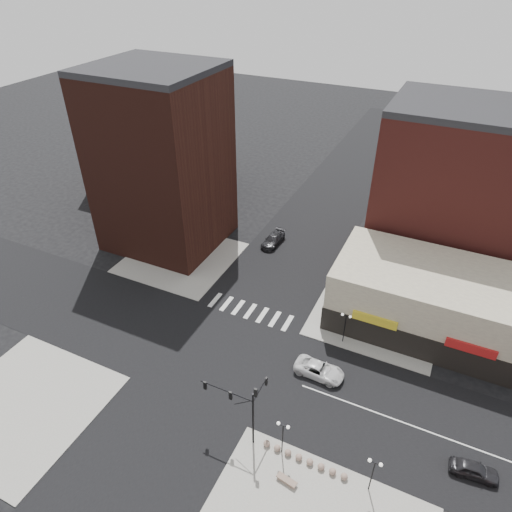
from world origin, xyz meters
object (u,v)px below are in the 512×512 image
at_px(traffic_signal, 245,402).
at_px(street_lamp_se_b, 374,468).
at_px(stone_bench, 287,481).
at_px(street_lamp_ne, 346,321).
at_px(dark_sedan_east, 474,470).
at_px(street_lamp_se_a, 283,431).
at_px(dark_sedan_north, 273,240).
at_px(white_suv, 319,370).

relative_size(traffic_signal, street_lamp_se_b, 1.87).
bearing_deg(stone_bench, street_lamp_se_b, 29.85).
xyz_separation_m(street_lamp_ne, dark_sedan_east, (14.93, -10.72, -2.59)).
height_order(street_lamp_se_a, street_lamp_ne, same).
bearing_deg(street_lamp_se_b, dark_sedan_north, 125.60).
xyz_separation_m(street_lamp_se_b, stone_bench, (-6.53, -2.42, -2.94)).
bearing_deg(dark_sedan_east, dark_sedan_north, 43.83).
bearing_deg(street_lamp_se_b, dark_sedan_east, 33.65).
distance_m(street_lamp_ne, white_suv, 6.43).
xyz_separation_m(traffic_signal, dark_sedan_north, (-10.98, 31.60, -4.19)).
height_order(dark_sedan_north, stone_bench, dark_sedan_north).
relative_size(traffic_signal, street_lamp_se_a, 1.87).
bearing_deg(street_lamp_se_b, street_lamp_se_a, 180.00).
bearing_deg(dark_sedan_north, street_lamp_ne, -42.27).
bearing_deg(traffic_signal, white_suv, 68.94).
xyz_separation_m(street_lamp_se_b, dark_sedan_east, (7.93, 5.28, -2.59)).
relative_size(street_lamp_se_b, dark_sedan_north, 0.78).
xyz_separation_m(street_lamp_se_b, street_lamp_ne, (-7.00, 16.00, 0.00)).
relative_size(traffic_signal, stone_bench, 4.04).
xyz_separation_m(white_suv, dark_sedan_north, (-14.83, 21.60, 0.03)).
bearing_deg(dark_sedan_north, stone_bench, -61.85).
bearing_deg(street_lamp_se_b, stone_bench, -159.66).
relative_size(street_lamp_se_a, street_lamp_ne, 1.00).
distance_m(traffic_signal, white_suv, 11.52).
distance_m(white_suv, stone_bench, 12.67).
height_order(traffic_signal, dark_sedan_east, traffic_signal).
bearing_deg(white_suv, street_lamp_se_a, -178.55).
distance_m(street_lamp_se_a, dark_sedan_north, 35.12).
relative_size(street_lamp_ne, dark_sedan_east, 1.01).
bearing_deg(dark_sedan_east, street_lamp_ne, 48.96).
relative_size(street_lamp_ne, white_suv, 0.78).
relative_size(white_suv, stone_bench, 2.79).
distance_m(street_lamp_se_a, white_suv, 10.48).
relative_size(street_lamp_se_b, white_suv, 0.78).
xyz_separation_m(traffic_signal, white_suv, (3.85, 10.00, -4.22)).
distance_m(street_lamp_ne, dark_sedan_north, 22.43).
xyz_separation_m(street_lamp_se_a, dark_sedan_north, (-14.74, 31.77, -2.52)).
xyz_separation_m(street_lamp_se_b, white_suv, (-7.91, 10.17, -2.55)).
height_order(street_lamp_se_a, dark_sedan_east, street_lamp_se_a).
height_order(street_lamp_se_a, white_suv, street_lamp_se_a).
xyz_separation_m(white_suv, dark_sedan_east, (15.84, -4.89, -0.04)).
bearing_deg(dark_sedan_north, dark_sedan_east, -38.03).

